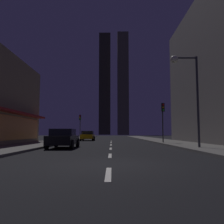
{
  "coord_description": "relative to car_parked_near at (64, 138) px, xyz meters",
  "views": [
    {
      "loc": [
        0.1,
        -8.55,
        1.14
      ],
      "look_at": [
        0.0,
        18.99,
        3.66
      ],
      "focal_mm": 36.99,
      "sensor_mm": 36.0,
      "label": 1
    }
  ],
  "objects": [
    {
      "name": "street_lamp_right",
      "position": [
        8.98,
        -1.38,
        4.33
      ],
      "size": [
        1.96,
        0.56,
        6.58
      ],
      "color": "#38383D",
      "rests_on": "sidewalk_right"
    },
    {
      "name": "fire_hydrant_far_left",
      "position": [
        -2.3,
        9.72,
        -0.29
      ],
      "size": [
        0.42,
        0.3,
        0.65
      ],
      "color": "gold",
      "rests_on": "sidewalk_left"
    },
    {
      "name": "sidewalk_left",
      "position": [
        -3.4,
        22.94,
        -0.67
      ],
      "size": [
        4.0,
        76.0,
        0.15
      ],
      "primitive_type": "cube",
      "color": "#605E59",
      "rests_on": "ground"
    },
    {
      "name": "sidewalk_right",
      "position": [
        10.6,
        22.94,
        -0.67
      ],
      "size": [
        4.0,
        76.0,
        0.15
      ],
      "primitive_type": "cube",
      "color": "#605E59",
      "rests_on": "ground"
    },
    {
      "name": "traffic_light_near_right",
      "position": [
        9.1,
        6.76,
        2.45
      ],
      "size": [
        0.32,
        0.48,
        4.2
      ],
      "color": "#2D2D2D",
      "rests_on": "sidewalk_right"
    },
    {
      "name": "traffic_light_far_left",
      "position": [
        -1.9,
        22.71,
        2.45
      ],
      "size": [
        0.32,
        0.48,
        4.2
      ],
      "color": "#2D2D2D",
      "rests_on": "sidewalk_left"
    },
    {
      "name": "car_parked_far",
      "position": [
        0.0,
        17.55,
        0.0
      ],
      "size": [
        1.98,
        4.24,
        1.45
      ],
      "color": "gold",
      "rests_on": "ground"
    },
    {
      "name": "car_parked_near",
      "position": [
        0.0,
        0.0,
        0.0
      ],
      "size": [
        1.98,
        4.24,
        1.45
      ],
      "color": "black",
      "rests_on": "ground"
    },
    {
      "name": "skyscraper_distant_mid",
      "position": [
        10.29,
        118.83,
        30.18
      ],
      "size": [
        6.58,
        6.71,
        61.84
      ],
      "primitive_type": "cube",
      "color": "#514D3D",
      "rests_on": "ground"
    },
    {
      "name": "lane_marking_center",
      "position": [
        3.6,
        1.94,
        -0.73
      ],
      "size": [
        0.16,
        28.2,
        0.01
      ],
      "color": "silver",
      "rests_on": "ground"
    },
    {
      "name": "ground_plane",
      "position": [
        3.6,
        22.94,
        -0.79
      ],
      "size": [
        78.0,
        136.0,
        0.1
      ],
      "primitive_type": "cube",
      "color": "black"
    },
    {
      "name": "skyscraper_distant_tall",
      "position": [
        -1.27,
        137.8,
        34.24
      ],
      "size": [
        7.73,
        5.45,
        69.96
      ],
      "primitive_type": "cube",
      "color": "#2E2C23",
      "rests_on": "ground"
    }
  ]
}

